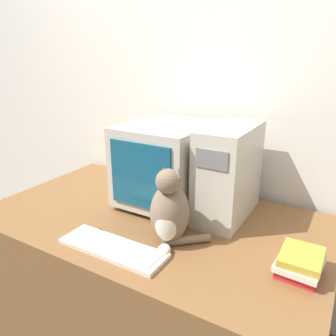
% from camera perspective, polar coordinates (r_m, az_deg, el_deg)
% --- Properties ---
extents(wall_back, '(7.00, 0.05, 2.50)m').
position_cam_1_polar(wall_back, '(1.90, 5.96, 12.18)').
color(wall_back, silver).
rests_on(wall_back, ground_plane).
extents(desk, '(1.63, 0.93, 0.74)m').
position_cam_1_polar(desk, '(1.80, -2.58, -18.88)').
color(desk, brown).
rests_on(desk, ground_plane).
extents(crt_monitor, '(0.40, 0.47, 0.42)m').
position_cam_1_polar(crt_monitor, '(1.67, -0.31, 0.84)').
color(crt_monitor, '#BCB7AD').
rests_on(crt_monitor, desk).
extents(computer_tower, '(0.20, 0.43, 0.44)m').
position_cam_1_polar(computer_tower, '(1.56, 10.49, -0.69)').
color(computer_tower, beige).
rests_on(computer_tower, desk).
extents(keyboard, '(0.46, 0.15, 0.02)m').
position_cam_1_polar(keyboard, '(1.37, -9.60, -13.55)').
color(keyboard, silver).
rests_on(keyboard, desk).
extents(cat, '(0.27, 0.27, 0.34)m').
position_cam_1_polar(cat, '(1.35, 0.29, -7.57)').
color(cat, '#7A6651').
rests_on(cat, desk).
extents(book_stack, '(0.16, 0.19, 0.08)m').
position_cam_1_polar(book_stack, '(1.30, 21.98, -15.11)').
color(book_stack, red).
rests_on(book_stack, desk).
extents(pen, '(0.15, 0.04, 0.01)m').
position_cam_1_polar(pen, '(1.46, -10.04, -11.51)').
color(pen, black).
rests_on(pen, desk).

